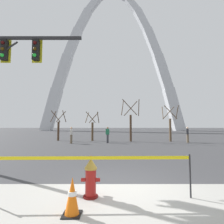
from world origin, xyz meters
name	(u,v)px	position (x,y,z in m)	size (l,w,h in m)	color
ground_plane	(120,186)	(0.00, 0.00, 0.00)	(240.00, 240.00, 0.00)	#3D3D3F
fire_hydrant	(91,178)	(-0.75, -0.82, 0.47)	(0.46, 0.48, 0.99)	#5E0F0D
caution_tape_barrier	(87,169)	(-0.84, -0.92, 0.70)	(5.01, 0.15, 1.04)	#232326
traffic_cone_by_hydrant	(72,196)	(-1.01, -1.69, 0.36)	(0.36, 0.36, 0.73)	black
monument_arch	(113,67)	(0.00, 54.18, 21.02)	(46.70, 3.29, 48.73)	silver
tree_far_left	(58,127)	(-6.43, 15.71, 1.52)	(1.60, 1.60, 3.43)	#473323
tree_left_mid	(92,128)	(-2.46, 15.36, 1.45)	(1.53, 1.53, 3.27)	brown
tree_center_left	(130,123)	(1.79, 14.55, 2.01)	(2.08, 2.09, 4.53)	#473323
tree_center_right	(170,125)	(6.12, 14.60, 1.73)	(1.80, 1.81, 3.89)	brown
pedestrian_walking_left	(107,135)	(-0.68, 12.79, 0.82)	(0.37, 0.26, 1.59)	#38383D
pedestrian_standing_center	(71,135)	(-4.17, 12.32, 0.82)	(0.28, 0.38, 1.59)	brown
pedestrian_walking_right	(187,135)	(7.40, 13.13, 0.82)	(0.31, 0.39, 1.59)	brown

